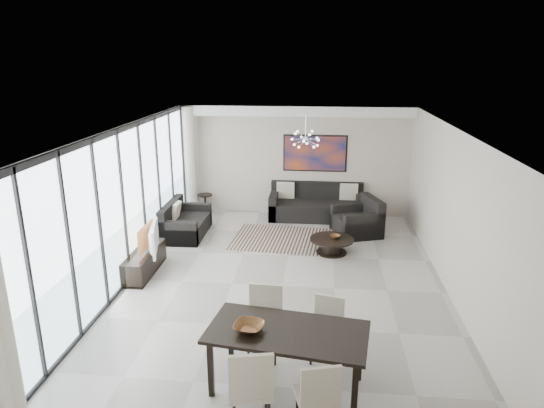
# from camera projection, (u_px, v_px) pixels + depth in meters

# --- Properties ---
(room_shell) EXTENTS (6.00, 9.00, 2.90)m
(room_shell) POSITION_uv_depth(u_px,v_px,m) (309.00, 213.00, 8.57)
(room_shell) COLOR #A8A39B
(room_shell) RESTS_ON ground
(window_wall) EXTENTS (0.37, 8.95, 2.90)m
(window_wall) POSITION_uv_depth(u_px,v_px,m) (128.00, 207.00, 8.88)
(window_wall) COLOR white
(window_wall) RESTS_ON floor
(soffit) EXTENTS (5.98, 0.40, 0.26)m
(soffit) POSITION_uv_depth(u_px,v_px,m) (296.00, 111.00, 12.32)
(soffit) COLOR white
(soffit) RESTS_ON room_shell
(painting) EXTENTS (1.68, 0.04, 0.98)m
(painting) POSITION_uv_depth(u_px,v_px,m) (315.00, 153.00, 12.76)
(painting) COLOR #BA4619
(painting) RESTS_ON room_shell
(chandelier) EXTENTS (0.66, 0.66, 0.71)m
(chandelier) POSITION_uv_depth(u_px,v_px,m) (306.00, 139.00, 10.70)
(chandelier) COLOR silver
(chandelier) RESTS_ON room_shell
(rug) EXTENTS (2.43, 1.95, 0.01)m
(rug) POSITION_uv_depth(u_px,v_px,m) (283.00, 239.00, 11.35)
(rug) COLOR black
(rug) RESTS_ON floor
(coffee_table) EXTENTS (0.95, 0.95, 0.33)m
(coffee_table) POSITION_uv_depth(u_px,v_px,m) (332.00, 245.00, 10.51)
(coffee_table) COLOR black
(coffee_table) RESTS_ON floor
(bowl_coffee) EXTENTS (0.23, 0.23, 0.07)m
(bowl_coffee) POSITION_uv_depth(u_px,v_px,m) (335.00, 237.00, 10.47)
(bowl_coffee) COLOR brown
(bowl_coffee) RESTS_ON coffee_table
(sofa_main) EXTENTS (2.45, 1.00, 0.89)m
(sofa_main) POSITION_uv_depth(u_px,v_px,m) (316.00, 207.00, 12.78)
(sofa_main) COLOR black
(sofa_main) RESTS_ON floor
(loveseat) EXTENTS (0.89, 1.59, 0.79)m
(loveseat) POSITION_uv_depth(u_px,v_px,m) (184.00, 224.00, 11.56)
(loveseat) COLOR black
(loveseat) RESTS_ON floor
(armchair) EXTENTS (1.27, 1.30, 0.88)m
(armchair) POSITION_uv_depth(u_px,v_px,m) (358.00, 222.00, 11.62)
(armchair) COLOR black
(armchair) RESTS_ON floor
(side_table) EXTENTS (0.39, 0.39, 0.54)m
(side_table) POSITION_uv_depth(u_px,v_px,m) (205.00, 201.00, 13.11)
(side_table) COLOR black
(side_table) RESTS_ON floor
(tv_console) EXTENTS (0.41, 1.47, 0.46)m
(tv_console) POSITION_uv_depth(u_px,v_px,m) (145.00, 262.00, 9.54)
(tv_console) COLOR black
(tv_console) RESTS_ON floor
(television) EXTENTS (0.36, 0.96, 0.55)m
(television) POSITION_uv_depth(u_px,v_px,m) (150.00, 239.00, 9.35)
(television) COLOR gray
(television) RESTS_ON tv_console
(dining_table) EXTENTS (2.12, 1.29, 0.83)m
(dining_table) POSITION_uv_depth(u_px,v_px,m) (287.00, 336.00, 6.07)
(dining_table) COLOR black
(dining_table) RESTS_ON floor
(dining_chair_sw) EXTENTS (0.58, 0.58, 1.07)m
(dining_chair_sw) POSITION_uv_depth(u_px,v_px,m) (251.00, 385.00, 5.39)
(dining_chair_sw) COLOR #BEB29D
(dining_chair_sw) RESTS_ON floor
(dining_chair_se) EXTENTS (0.54, 0.54, 0.97)m
(dining_chair_se) POSITION_uv_depth(u_px,v_px,m) (318.00, 394.00, 5.33)
(dining_chair_se) COLOR #BEB29D
(dining_chair_se) RESTS_ON floor
(dining_chair_nw) EXTENTS (0.50, 0.50, 1.03)m
(dining_chair_nw) POSITION_uv_depth(u_px,v_px,m) (265.00, 316.00, 6.86)
(dining_chair_nw) COLOR #BEB29D
(dining_chair_nw) RESTS_ON floor
(dining_chair_ne) EXTENTS (0.51, 0.51, 0.91)m
(dining_chair_ne) POSITION_uv_depth(u_px,v_px,m) (328.00, 324.00, 6.78)
(dining_chair_ne) COLOR #BEB29D
(dining_chair_ne) RESTS_ON floor
(bowl_dining) EXTENTS (0.44, 0.44, 0.09)m
(bowl_dining) POSITION_uv_depth(u_px,v_px,m) (249.00, 327.00, 6.04)
(bowl_dining) COLOR brown
(bowl_dining) RESTS_ON dining_table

